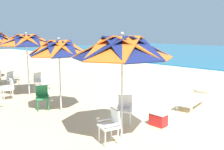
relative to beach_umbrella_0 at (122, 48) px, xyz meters
name	(u,v)px	position (x,y,z in m)	size (l,w,h in m)	color
ground_plane	(190,114)	(0.36, 3.07, -2.36)	(80.00, 80.00, 0.00)	beige
beach_umbrella_0	(122,48)	(0.00, 0.00, 0.00)	(2.57, 2.57, 2.76)	silver
plastic_chair_0	(111,124)	(0.04, -0.44, -1.86)	(0.55, 0.57, 0.87)	white
plastic_chair_1	(125,108)	(-0.61, 0.80, -1.86)	(0.63, 0.63, 0.87)	white
beach_umbrella_1	(59,49)	(-3.04, 0.10, -0.16)	(2.10, 2.10, 2.59)	silver
plastic_chair_2	(42,96)	(-3.66, -0.28, -1.86)	(0.60, 0.58, 0.87)	#2D8C4C
beach_umbrella_2	(26,41)	(-5.98, 0.36, 0.06)	(2.46, 2.46, 2.77)	silver
plastic_chair_3	(9,88)	(-5.90, -0.58, -1.86)	(0.50, 0.52, 0.87)	white
plastic_chair_4	(43,83)	(-5.67, 0.89, -1.86)	(0.55, 0.52, 0.87)	white
plastic_chair_5	(39,80)	(-6.46, 1.12, -1.86)	(0.55, 0.52, 0.87)	white
plastic_chair_7	(12,79)	(-7.82, 0.38, -1.86)	(0.60, 0.58, 0.87)	white
sun_lounger_1	(193,98)	(-0.06, 4.01, -2.08)	(0.92, 2.21, 0.62)	white
cooler_box	(158,119)	(0.21, 1.38, -2.16)	(0.50, 0.34, 0.40)	red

